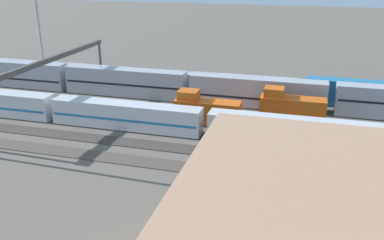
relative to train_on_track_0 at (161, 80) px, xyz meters
name	(u,v)px	position (x,y,z in m)	size (l,w,h in m)	color
ground_plane	(228,126)	(-15.99, 15.00, -2.08)	(400.00, 400.00, 0.00)	#60594F
track_bed_0	(243,97)	(-15.99, 0.00, -2.02)	(140.00, 2.80, 0.12)	#3D3833
track_bed_1	(239,105)	(-15.99, 5.00, -2.02)	(140.00, 2.80, 0.12)	#4C443D
track_bed_2	(234,115)	(-15.99, 10.00, -2.02)	(140.00, 2.80, 0.12)	#4C443D
track_bed_3	(228,125)	(-15.99, 15.00, -2.02)	(140.00, 2.80, 0.12)	#3D3833
track_bed_4	(221,138)	(-15.99, 20.00, -2.02)	(140.00, 2.80, 0.12)	#3D3833
track_bed_5	(213,152)	(-15.99, 25.00, -2.02)	(140.00, 2.80, 0.12)	#3D3833
track_bed_6	(204,170)	(-15.99, 30.00, -2.02)	(140.00, 2.80, 0.12)	#4C443D
train_on_track_0	(161,80)	(0.00, 0.00, 0.00)	(90.60, 3.06, 4.40)	#1E6B9E
train_on_track_3	(206,110)	(-12.52, 15.00, 0.08)	(10.00, 3.00, 5.00)	#D85914
train_on_track_2	(291,107)	(-24.95, 10.00, 0.08)	(10.00, 3.00, 5.00)	#D85914
train_on_track_4	(191,122)	(-11.53, 20.00, -0.03)	(139.00, 3.06, 4.40)	maroon
train_on_track_1	(257,92)	(-18.96, 5.00, 0.51)	(119.80, 3.06, 5.00)	#A8AAB2
light_mast_0	(36,1)	(27.16, -2.00, 13.86)	(2.80, 0.70, 24.66)	#9EA0A5
signal_gantry	(50,64)	(13.81, 15.00, 5.57)	(0.70, 35.00, 8.80)	#4C4742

